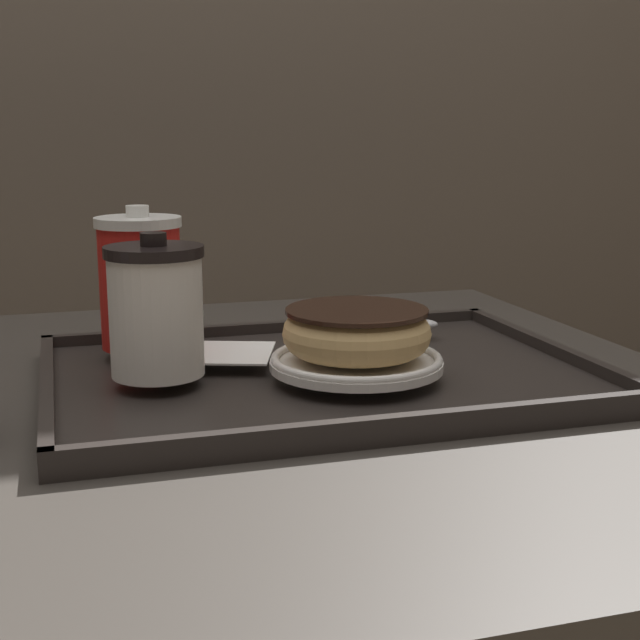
{
  "coord_description": "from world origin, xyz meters",
  "views": [
    {
      "loc": [
        -0.21,
        -0.8,
        0.97
      ],
      "look_at": [
        0.04,
        0.01,
        0.79
      ],
      "focal_mm": 50.0,
      "sensor_mm": 36.0,
      "label": 1
    }
  ],
  "objects_px": {
    "coffee_cup_front": "(156,310)",
    "coffee_cup_rear": "(140,282)",
    "donut_chocolate_glazed": "(357,331)",
    "spoon": "(403,325)"
  },
  "relations": [
    {
      "from": "coffee_cup_front",
      "to": "donut_chocolate_glazed",
      "type": "relative_size",
      "value": 0.94
    },
    {
      "from": "donut_chocolate_glazed",
      "to": "coffee_cup_front",
      "type": "bearing_deg",
      "value": 169.22
    },
    {
      "from": "coffee_cup_rear",
      "to": "donut_chocolate_glazed",
      "type": "height_order",
      "value": "coffee_cup_rear"
    },
    {
      "from": "coffee_cup_front",
      "to": "coffee_cup_rear",
      "type": "distance_m",
      "value": 0.11
    },
    {
      "from": "coffee_cup_front",
      "to": "donut_chocolate_glazed",
      "type": "bearing_deg",
      "value": -10.78
    },
    {
      "from": "coffee_cup_rear",
      "to": "coffee_cup_front",
      "type": "bearing_deg",
      "value": -88.51
    },
    {
      "from": "donut_chocolate_glazed",
      "to": "spoon",
      "type": "bearing_deg",
      "value": 53.9
    },
    {
      "from": "coffee_cup_front",
      "to": "donut_chocolate_glazed",
      "type": "distance_m",
      "value": 0.19
    },
    {
      "from": "coffee_cup_front",
      "to": "coffee_cup_rear",
      "type": "xyz_separation_m",
      "value": [
        -0.0,
        0.11,
        0.01
      ]
    },
    {
      "from": "spoon",
      "to": "coffee_cup_rear",
      "type": "bearing_deg",
      "value": -163.27
    }
  ]
}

